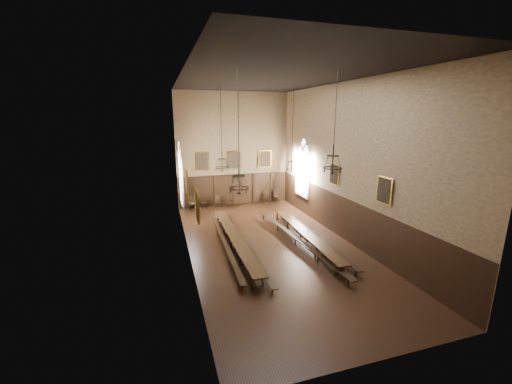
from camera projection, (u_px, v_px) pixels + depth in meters
name	position (u px, v px, depth m)	size (l,w,h in m)	color
floor	(271.00, 246.00, 17.65)	(9.00, 18.00, 0.02)	black
ceiling	(273.00, 77.00, 15.53)	(9.00, 18.00, 0.02)	black
wall_back	(233.00, 150.00, 24.96)	(9.00, 0.02, 9.00)	#92795A
wall_front	(389.00, 218.00, 8.21)	(9.00, 0.02, 9.00)	#92795A
wall_left	(185.00, 171.00, 15.30)	(0.02, 18.00, 9.00)	#92795A
wall_right	(346.00, 163.00, 17.87)	(0.02, 18.00, 9.00)	#92795A
wainscot_panelling	(271.00, 225.00, 17.35)	(9.00, 18.00, 2.50)	black
table_left	(235.00, 242.00, 17.18)	(0.79, 9.61, 0.75)	black
table_right	(304.00, 237.00, 18.07)	(0.96, 9.11, 0.71)	black
bench_left_outer	(225.00, 245.00, 17.05)	(0.59, 9.19, 0.41)	black
bench_left_inner	(247.00, 244.00, 17.13)	(0.71, 10.02, 0.45)	black
bench_right_inner	(295.00, 240.00, 17.75)	(0.96, 10.52, 0.47)	black
bench_right_outer	(313.00, 236.00, 18.38)	(0.53, 9.70, 0.44)	black
chair_0	(192.00, 206.00, 24.46)	(0.47, 0.47, 1.01)	black
chair_1	(204.00, 205.00, 24.71)	(0.47, 0.47, 0.98)	black
chair_2	(218.00, 204.00, 25.08)	(0.57, 0.57, 1.00)	black
chair_3	(230.00, 203.00, 25.37)	(0.51, 0.51, 1.00)	black
chair_6	(266.00, 200.00, 26.20)	(0.58, 0.58, 1.03)	black
chair_7	(277.00, 199.00, 26.53)	(0.46, 0.46, 1.03)	black
chandelier_back_left	(222.00, 161.00, 18.54)	(0.77, 0.77, 4.99)	black
chandelier_back_right	(292.00, 162.00, 19.78)	(0.75, 0.75, 5.28)	black
chandelier_front_left	(239.00, 181.00, 14.05)	(0.88, 0.88, 5.21)	black
chandelier_front_right	(333.00, 162.00, 14.43)	(0.88, 0.88, 4.38)	black
portrait_back_0	(201.00, 161.00, 24.29)	(1.10, 0.12, 1.40)	gold
portrait_back_1	(234.00, 160.00, 25.03)	(1.10, 0.12, 1.40)	gold
portrait_back_2	(265.00, 159.00, 25.77)	(1.10, 0.12, 1.40)	gold
portrait_left_0	(187.00, 183.00, 16.46)	(0.12, 1.00, 1.30)	gold
portrait_left_1	(197.00, 205.00, 12.28)	(0.12, 1.00, 1.30)	gold
portrait_right_0	(334.00, 174.00, 18.95)	(0.12, 1.00, 1.30)	gold
portrait_right_1	(384.00, 190.00, 14.77)	(0.12, 1.00, 1.30)	gold
window_right	(303.00, 168.00, 23.22)	(0.20, 2.20, 4.60)	white
window_left	(180.00, 174.00, 20.70)	(0.20, 2.20, 4.60)	white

